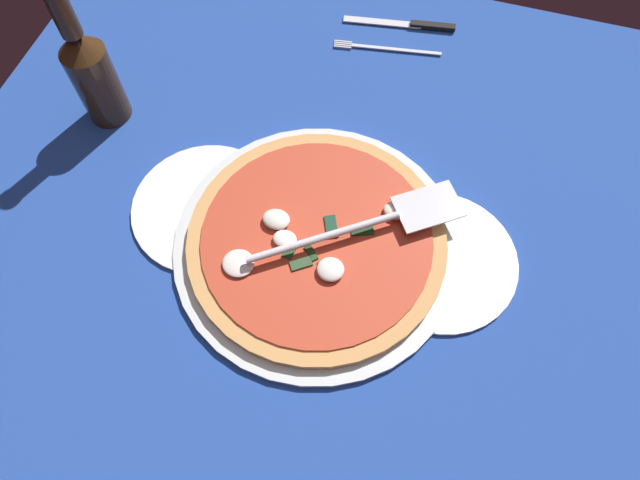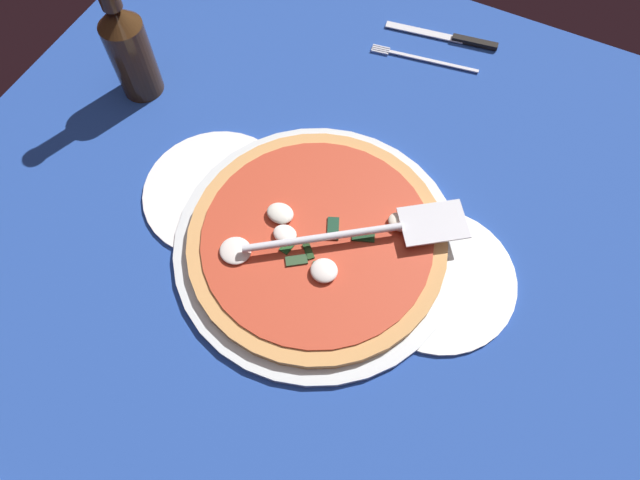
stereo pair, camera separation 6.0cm
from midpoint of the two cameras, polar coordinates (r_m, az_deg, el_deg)
The scene contains 8 objects.
ground_plane at distance 79.49cm, azimuth -2.73°, elevation -1.75°, with size 115.52×115.52×0.80cm, color #224397.
pizza_pan at distance 78.98cm, azimuth -2.17°, elevation -0.72°, with size 39.68×39.68×1.32cm, color silver.
dinner_plate_left at distance 84.32cm, azimuth -13.28°, elevation 3.05°, with size 21.51×21.51×1.00cm, color white.
dinner_plate_right at distance 79.21cm, azimuth 9.70°, elevation -2.21°, with size 21.50×21.50×1.00cm, color white.
pizza at distance 77.66cm, azimuth -2.27°, elevation -0.25°, with size 35.62×35.62×2.93cm.
pizza_server at distance 76.13cm, azimuth 2.73°, elevation 1.48°, with size 26.59×20.50×1.00cm.
place_setting_far at distance 104.33cm, azimuth 6.14°, elevation 19.42°, with size 19.64×16.23×1.40cm.
beer_bottle at distance 92.95cm, azimuth -23.70°, elevation 15.02°, with size 6.48×6.48×24.24cm.
Camera 1 is at (10.86, -33.00, 71.12)cm, focal length 31.94 mm.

